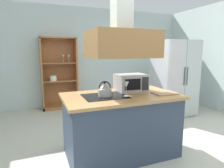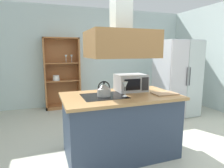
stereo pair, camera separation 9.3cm
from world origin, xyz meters
The scene contains 10 objects.
ground_plane centered at (0.00, 0.00, 0.00)m, with size 7.80×7.80×0.00m, color beige.
wall_back centered at (0.00, 3.00, 1.35)m, with size 6.00×0.12×2.70m, color silver.
kitchen_island centered at (-0.23, -0.01, 0.45)m, with size 1.63×0.94×0.90m.
range_hood centered at (-0.23, -0.01, 1.72)m, with size 0.90×0.70×1.28m.
refrigerator centered at (1.72, 1.24, 0.88)m, with size 0.90×0.77×1.76m.
dish_cabinet centered at (-0.77, 2.78, 0.83)m, with size 0.91×0.40×1.86m.
kettle centered at (-0.47, -0.01, 0.99)m, with size 0.19×0.19×0.21m.
cutting_board centered at (0.39, -0.19, 0.91)m, with size 0.34×0.24×0.02m, color #A6815D.
microwave centered at (0.03, 0.20, 1.03)m, with size 0.46×0.35×0.26m.
wine_glass_on_counter centered at (-0.20, -0.12, 1.05)m, with size 0.08×0.08×0.21m.
Camera 2 is at (-1.25, -2.50, 1.52)m, focal length 31.02 mm.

